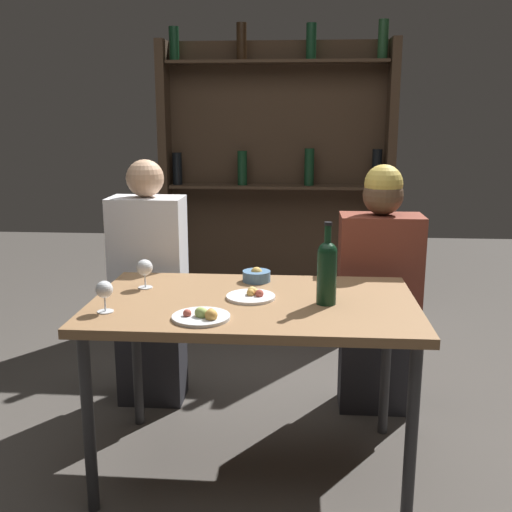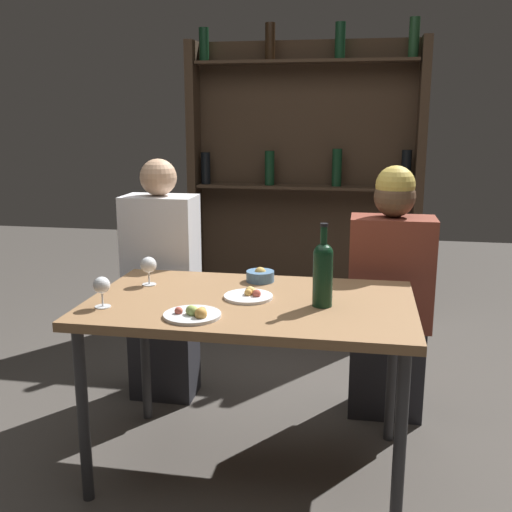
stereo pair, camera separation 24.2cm
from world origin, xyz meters
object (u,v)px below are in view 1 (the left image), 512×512
object	(u,v)px
seated_person_right	(378,295)
snack_bowl	(256,276)
food_plate_1	(202,316)
food_plate_0	(252,296)
seated_person_left	(150,291)
wine_glass_1	(145,268)
wine_bottle	(327,269)
wine_glass_0	(104,291)

from	to	relation	value
seated_person_right	snack_bowl	bearing A→B (deg)	-151.36
food_plate_1	seated_person_right	size ratio (longest dim) A/B	0.17
food_plate_0	seated_person_left	xyz separation A→B (m)	(-0.56, 0.56, -0.16)
wine_glass_1	seated_person_left	distance (m)	0.52
food_plate_0	snack_bowl	world-z (taller)	snack_bowl
wine_bottle	wine_glass_1	bearing A→B (deg)	167.74
wine_bottle	food_plate_1	distance (m)	0.51
seated_person_right	food_plate_0	bearing A→B (deg)	-135.47
wine_glass_1	food_plate_0	xyz separation A→B (m)	(0.46, -0.11, -0.07)
wine_glass_0	seated_person_right	distance (m)	1.36
snack_bowl	food_plate_1	bearing A→B (deg)	-106.70
snack_bowl	seated_person_right	xyz separation A→B (m)	(0.57, 0.31, -0.17)
wine_bottle	snack_bowl	xyz separation A→B (m)	(-0.29, 0.30, -0.11)
wine_bottle	seated_person_right	distance (m)	0.73
snack_bowl	seated_person_right	distance (m)	0.67
wine_bottle	food_plate_0	world-z (taller)	wine_bottle
food_plate_0	seated_person_left	distance (m)	0.81
food_plate_1	seated_person_right	xyz separation A→B (m)	(0.72, 0.83, -0.16)
wine_glass_0	seated_person_left	distance (m)	0.81
wine_glass_0	food_plate_1	world-z (taller)	wine_glass_0
wine_bottle	snack_bowl	world-z (taller)	wine_bottle
food_plate_0	seated_person_left	bearing A→B (deg)	134.80
wine_bottle	seated_person_right	size ratio (longest dim) A/B	0.26
seated_person_left	seated_person_right	xyz separation A→B (m)	(1.13, 0.00, 0.00)
food_plate_1	food_plate_0	bearing A→B (deg)	59.86
wine_glass_0	wine_bottle	bearing A→B (deg)	11.27
food_plate_1	snack_bowl	size ratio (longest dim) A/B	1.72
wine_bottle	wine_glass_0	world-z (taller)	wine_bottle
wine_bottle	seated_person_left	size ratio (longest dim) A/B	0.26
food_plate_0	snack_bowl	distance (m)	0.25
wine_glass_0	seated_person_right	world-z (taller)	seated_person_right
wine_bottle	seated_person_right	xyz separation A→B (m)	(0.28, 0.61, -0.28)
wine_glass_0	seated_person_left	xyz separation A→B (m)	(-0.04, 0.77, -0.23)
snack_bowl	seated_person_left	size ratio (longest dim) A/B	0.10
wine_glass_1	seated_person_left	xyz separation A→B (m)	(-0.10, 0.45, -0.23)
wine_glass_1	food_plate_1	size ratio (longest dim) A/B	0.59
seated_person_left	wine_bottle	bearing A→B (deg)	-35.83
wine_glass_0	seated_person_right	xyz separation A→B (m)	(1.09, 0.77, -0.23)
wine_glass_0	seated_person_left	size ratio (longest dim) A/B	0.10
seated_person_left	seated_person_right	distance (m)	1.13
wine_glass_0	food_plate_1	xyz separation A→B (m)	(0.37, -0.05, -0.07)
snack_bowl	seated_person_left	xyz separation A→B (m)	(-0.56, 0.31, -0.17)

